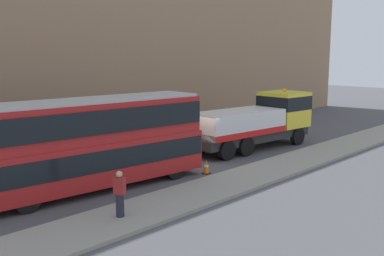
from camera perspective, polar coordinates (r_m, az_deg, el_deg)
The scene contains 7 objects.
ground_plane at distance 25.21m, azimuth -0.45°, elevation -4.44°, with size 120.00×120.00×0.00m, color #4C4C51.
near_kerb at distance 22.57m, azimuth 7.27°, elevation -6.00°, with size 60.00×2.80×0.15m, color gray.
building_facade at distance 30.52m, azimuth -11.41°, elevation 13.08°, with size 60.00×1.50×16.00m.
recovery_tow_truck at distance 29.18m, azimuth 8.05°, elevation 0.91°, with size 10.23×3.46×3.67m.
double_decker_bus at distance 20.52m, azimuth -12.62°, elevation -1.54°, with size 11.19×3.57×4.06m.
pedestrian_onlooker at distance 16.90m, azimuth -9.00°, elevation -8.18°, with size 0.41×0.47×1.71m.
traffic_cone_near_bus at distance 23.09m, azimuth 1.79°, elevation -4.89°, with size 0.36×0.36×0.72m.
Camera 1 is at (-17.57, -17.03, 6.10)m, focal length 42.78 mm.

